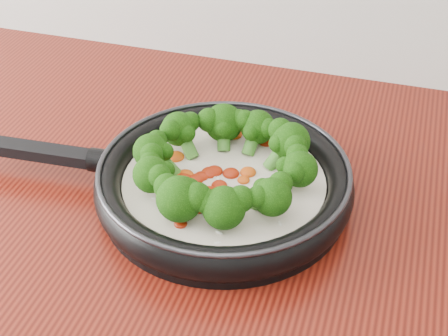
% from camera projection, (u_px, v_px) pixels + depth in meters
% --- Properties ---
extents(skillet, '(0.50, 0.33, 0.09)m').
position_uv_depth(skillet, '(221.00, 179.00, 0.78)').
color(skillet, black).
rests_on(skillet, counter).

